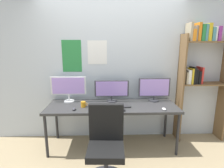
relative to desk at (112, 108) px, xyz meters
The scene contains 12 objects.
wall_back 0.74m from the desk, 90.15° to the left, with size 4.53×0.11×2.60m.
desk is the anchor object (origin of this frame).
bookshelf 1.70m from the desk, ahead, with size 0.83×0.28×2.07m.
office_chair 0.86m from the desk, 97.22° to the right, with size 0.52×0.52×0.99m.
monitor_left 0.84m from the desk, 164.13° to the left, with size 0.60×0.18×0.45m.
monitor_center 0.34m from the desk, 90.00° to the left, with size 0.60×0.18×0.38m.
monitor_right 0.82m from the desk, 15.87° to the left, with size 0.55×0.18×0.41m.
keyboard_main 0.24m from the desk, 90.00° to the right, with size 0.38×0.13×0.02m, color black.
mouse_left_side 0.83m from the desk, 17.03° to the right, with size 0.06×0.10×0.03m, color silver.
mouse_right_side 0.63m from the desk, 161.76° to the right, with size 0.06×0.10×0.03m, color #38383D.
laptop_closed 0.15m from the desk, 18.08° to the right, with size 0.32×0.22×0.02m, color #2D2D2D.
coffee_mug 0.48m from the desk, behind, with size 0.11×0.08×0.09m.
Camera 1 is at (-0.09, -2.18, 1.72)m, focal length 28.42 mm.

